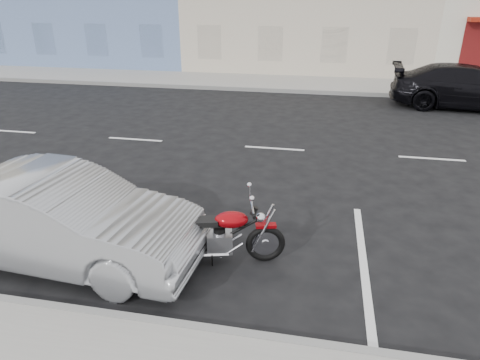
# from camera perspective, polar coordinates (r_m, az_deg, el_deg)

# --- Properties ---
(ground) EXTENTS (120.00, 120.00, 0.00)m
(ground) POSITION_cam_1_polar(r_m,az_deg,el_deg) (11.55, 14.52, 3.45)
(ground) COLOR black
(ground) RESTS_ON ground
(sidewalk_far) EXTENTS (80.00, 3.40, 0.15)m
(sidewalk_far) POSITION_cam_1_polar(r_m,az_deg,el_deg) (20.35, -0.98, 13.05)
(sidewalk_far) COLOR gray
(sidewalk_far) RESTS_ON ground
(curb_far) EXTENTS (80.00, 0.12, 0.16)m
(curb_far) POSITION_cam_1_polar(r_m,az_deg,el_deg) (18.72, -2.08, 12.11)
(curb_far) COLOR gray
(curb_far) RESTS_ON ground
(motorcycle) EXTENTS (1.90, 0.78, 0.97)m
(motorcycle) POSITION_cam_1_polar(r_m,az_deg,el_deg) (6.60, 3.65, -7.45)
(motorcycle) COLOR black
(motorcycle) RESTS_ON ground
(sedan_silver) EXTENTS (4.48, 1.82, 1.44)m
(sedan_silver) POSITION_cam_1_polar(r_m,az_deg,el_deg) (7.04, -22.91, -4.77)
(sedan_silver) COLOR #989A9F
(sedan_silver) RESTS_ON ground
(car_far) EXTENTS (5.41, 2.57, 1.52)m
(car_far) POSITION_cam_1_polar(r_m,az_deg,el_deg) (17.59, 28.08, 10.90)
(car_far) COLOR black
(car_far) RESTS_ON ground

